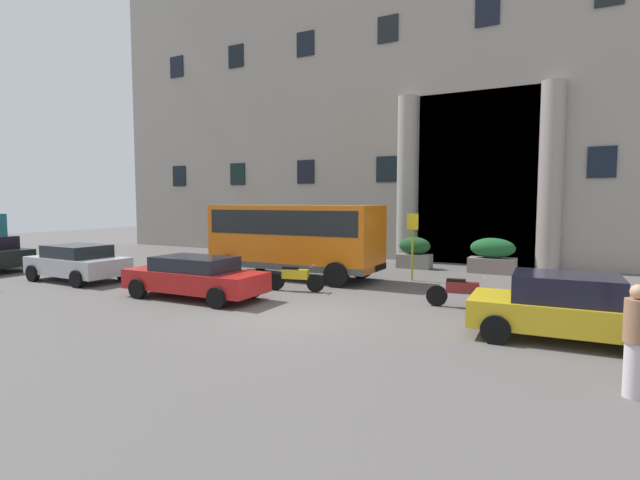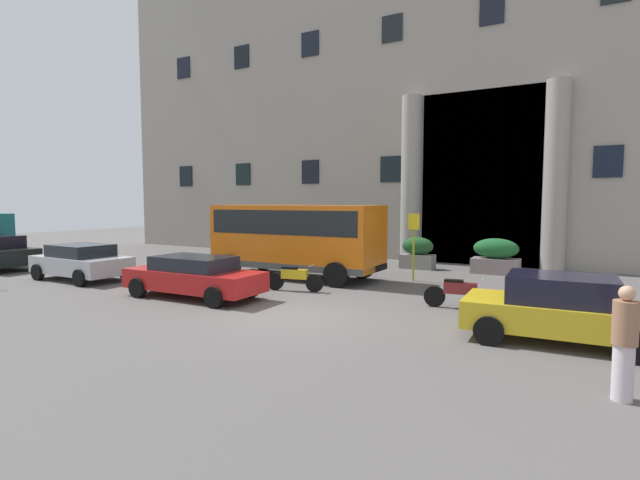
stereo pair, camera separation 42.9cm
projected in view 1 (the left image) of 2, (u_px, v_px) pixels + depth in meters
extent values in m
cube|color=#585452|center=(296.00, 319.00, 12.50)|extent=(80.00, 64.00, 0.12)
cube|color=gray|center=(456.00, 67.00, 27.00)|extent=(41.87, 9.00, 21.16)
cube|color=black|center=(475.00, 179.00, 22.67)|extent=(5.47, 0.12, 8.17)
cylinder|color=gray|center=(407.00, 180.00, 23.92)|extent=(1.00, 1.00, 8.17)
cylinder|color=gray|center=(551.00, 177.00, 20.87)|extent=(1.00, 1.00, 8.17)
cube|color=black|center=(179.00, 176.00, 31.40)|extent=(1.08, 0.08, 1.32)
cube|color=black|center=(238.00, 174.00, 29.14)|extent=(1.08, 0.08, 1.32)
cube|color=black|center=(306.00, 172.00, 26.88)|extent=(1.08, 0.08, 1.32)
cube|color=black|center=(386.00, 169.00, 24.62)|extent=(1.08, 0.08, 1.32)
cube|color=black|center=(602.00, 162.00, 20.11)|extent=(1.08, 0.08, 1.32)
cube|color=black|center=(177.00, 67.00, 30.83)|extent=(1.08, 0.08, 1.32)
cube|color=black|center=(236.00, 56.00, 28.57)|extent=(1.08, 0.08, 1.32)
cube|color=black|center=(305.00, 44.00, 26.31)|extent=(1.08, 0.08, 1.32)
cube|color=black|center=(388.00, 29.00, 24.06)|extent=(1.08, 0.08, 1.32)
cube|color=black|center=(487.00, 11.00, 21.80)|extent=(1.08, 0.08, 1.32)
cube|color=orange|center=(295.00, 236.00, 18.79)|extent=(6.81, 2.31, 2.41)
cube|color=black|center=(294.00, 221.00, 18.74)|extent=(6.40, 2.34, 0.92)
cube|color=black|center=(374.00, 229.00, 17.21)|extent=(0.08, 1.89, 1.14)
cube|color=#444645|center=(295.00, 263.00, 18.88)|extent=(6.81, 2.35, 0.24)
cylinder|color=black|center=(361.00, 267.00, 18.77)|extent=(0.90, 0.29, 0.90)
cylinder|color=black|center=(336.00, 275.00, 16.79)|extent=(0.90, 0.29, 0.90)
cylinder|color=black|center=(261.00, 260.00, 20.98)|extent=(0.90, 0.29, 0.90)
cylinder|color=black|center=(229.00, 266.00, 19.00)|extent=(0.90, 0.29, 0.90)
cylinder|color=#969B1B|center=(412.00, 248.00, 18.16)|extent=(0.08, 0.08, 2.50)
cube|color=yellow|center=(413.00, 221.00, 18.05)|extent=(0.44, 0.03, 0.60)
cube|color=gray|center=(347.00, 259.00, 22.92)|extent=(1.90, 0.71, 0.55)
ellipsoid|color=#204F1F|center=(348.00, 242.00, 22.85)|extent=(1.82, 0.64, 1.05)
cube|color=gray|center=(414.00, 261.00, 21.60)|extent=(1.49, 0.74, 0.63)
ellipsoid|color=#1F4C23|center=(415.00, 246.00, 21.55)|extent=(1.43, 0.67, 0.78)
cube|color=slate|center=(232.00, 252.00, 26.49)|extent=(1.82, 0.83, 0.45)
ellipsoid|color=#2B5129|center=(232.00, 241.00, 26.44)|extent=(1.74, 0.75, 0.76)
cube|color=gray|center=(492.00, 266.00, 20.12)|extent=(1.89, 0.89, 0.64)
ellipsoid|color=#1C5829|center=(493.00, 248.00, 20.06)|extent=(1.81, 0.80, 0.84)
cube|color=#B41A19|center=(195.00, 280.00, 14.88)|extent=(4.59, 1.80, 0.60)
cube|color=black|center=(195.00, 264.00, 14.84)|extent=(2.49, 1.55, 0.43)
cylinder|color=black|center=(252.00, 288.00, 14.96)|extent=(0.62, 0.21, 0.62)
cylinder|color=black|center=(217.00, 298.00, 13.45)|extent=(0.62, 0.21, 0.62)
cylinder|color=black|center=(177.00, 281.00, 16.36)|extent=(0.62, 0.21, 0.62)
cylinder|color=black|center=(138.00, 289.00, 14.85)|extent=(0.62, 0.21, 0.62)
cylinder|color=black|center=(28.00, 263.00, 20.98)|extent=(0.62, 0.21, 0.62)
cube|color=gold|center=(565.00, 315.00, 10.36)|extent=(3.99, 1.98, 0.60)
cube|color=black|center=(566.00, 288.00, 10.31)|extent=(2.19, 1.68, 0.57)
cylinder|color=black|center=(631.00, 324.00, 10.62)|extent=(0.63, 0.23, 0.62)
cylinder|color=black|center=(503.00, 312.00, 11.75)|extent=(0.63, 0.23, 0.62)
cylinder|color=black|center=(496.00, 329.00, 10.14)|extent=(0.63, 0.23, 0.62)
cube|color=#AEB2B5|center=(78.00, 265.00, 18.16)|extent=(3.99, 1.96, 0.64)
cube|color=black|center=(77.00, 251.00, 18.11)|extent=(2.17, 1.69, 0.46)
cylinder|color=black|center=(123.00, 272.00, 18.33)|extent=(0.62, 0.21, 0.62)
cylinder|color=black|center=(77.00, 279.00, 16.71)|extent=(0.62, 0.21, 0.62)
cylinder|color=black|center=(79.00, 267.00, 19.65)|extent=(0.62, 0.21, 0.62)
cylinder|color=black|center=(33.00, 273.00, 18.03)|extent=(0.62, 0.21, 0.62)
cylinder|color=black|center=(315.00, 283.00, 15.89)|extent=(0.61, 0.23, 0.60)
cylinder|color=black|center=(276.00, 281.00, 16.26)|extent=(0.61, 0.25, 0.60)
cube|color=gold|center=(295.00, 274.00, 16.05)|extent=(0.93, 0.44, 0.32)
cube|color=black|center=(290.00, 269.00, 16.09)|extent=(0.55, 0.31, 0.12)
cylinder|color=#A5A5A8|center=(312.00, 266.00, 15.88)|extent=(0.15, 0.54, 0.03)
cylinder|color=black|center=(489.00, 299.00, 13.32)|extent=(0.61, 0.19, 0.60)
cylinder|color=black|center=(437.00, 296.00, 13.80)|extent=(0.61, 0.21, 0.60)
cube|color=maroon|center=(462.00, 288.00, 13.54)|extent=(0.93, 0.37, 0.32)
cube|color=black|center=(456.00, 281.00, 13.59)|extent=(0.54, 0.27, 0.12)
cylinder|color=#A5A5A8|center=(485.00, 278.00, 13.31)|extent=(0.11, 0.55, 0.03)
cylinder|color=silver|center=(634.00, 370.00, 7.36)|extent=(0.30, 0.30, 0.87)
cylinder|color=#95684B|center=(637.00, 321.00, 7.30)|extent=(0.36, 0.36, 0.67)
sphere|color=tan|center=(638.00, 292.00, 7.26)|extent=(0.23, 0.23, 0.23)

